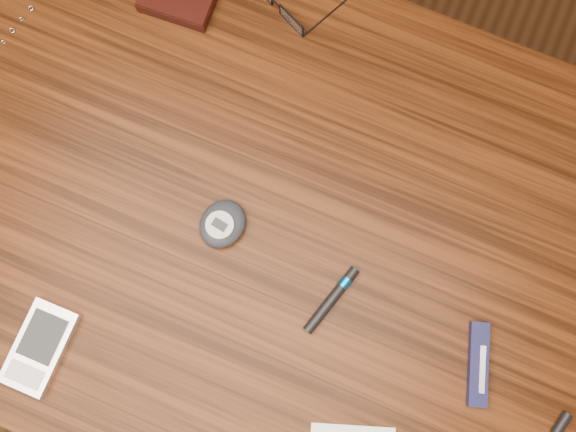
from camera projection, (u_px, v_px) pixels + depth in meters
name	position (u px, v px, depth m)	size (l,w,h in m)	color
ground	(271.00, 272.00, 1.54)	(3.80, 3.80, 0.00)	#472814
desk	(259.00, 230.00, 0.91)	(1.00, 0.70, 0.75)	#391909
eyeglasses	(280.00, 2.00, 0.85)	(0.15, 0.15, 0.02)	black
pda_phone	(40.00, 347.00, 0.77)	(0.06, 0.11, 0.02)	silver
pedometer	(222.00, 224.00, 0.79)	(0.06, 0.07, 0.03)	black
pocket_knife	(478.00, 364.00, 0.77)	(0.05, 0.10, 0.01)	#0F1138
black_blue_pen	(333.00, 298.00, 0.78)	(0.04, 0.10, 0.01)	black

